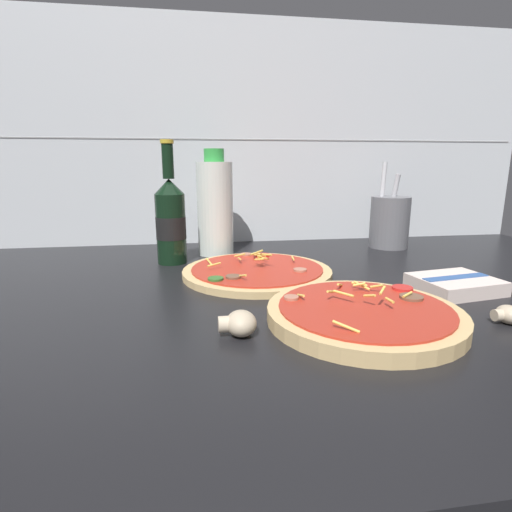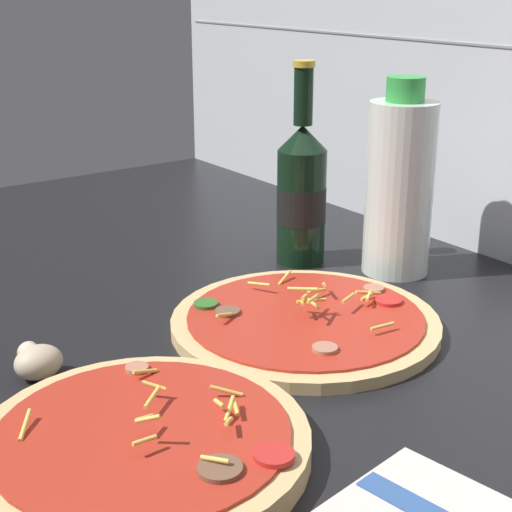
% 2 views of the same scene
% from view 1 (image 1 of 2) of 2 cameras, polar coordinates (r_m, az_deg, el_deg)
% --- Properties ---
extents(counter_slab, '(1.60, 0.90, 0.03)m').
position_cam_1_polar(counter_slab, '(0.69, 2.88, -6.01)').
color(counter_slab, black).
rests_on(counter_slab, ground).
extents(tile_backsplash, '(1.60, 0.01, 0.60)m').
position_cam_1_polar(tile_backsplash, '(1.10, -1.88, 16.28)').
color(tile_backsplash, silver).
rests_on(tile_backsplash, ground).
extents(pizza_near, '(0.27, 0.27, 0.05)m').
position_cam_1_polar(pizza_near, '(0.57, 15.17, -8.00)').
color(pizza_near, tan).
rests_on(pizza_near, counter_slab).
extents(pizza_far, '(0.29, 0.29, 0.05)m').
position_cam_1_polar(pizza_far, '(0.78, 0.15, -2.21)').
color(pizza_far, tan).
rests_on(pizza_far, counter_slab).
extents(beer_bottle, '(0.06, 0.06, 0.26)m').
position_cam_1_polar(beer_bottle, '(0.88, -12.10, 5.07)').
color(beer_bottle, black).
rests_on(beer_bottle, counter_slab).
extents(oil_bottle, '(0.08, 0.08, 0.25)m').
position_cam_1_polar(oil_bottle, '(0.95, -5.86, 6.99)').
color(oil_bottle, silver).
rests_on(oil_bottle, counter_slab).
extents(mushroom_left, '(0.05, 0.05, 0.03)m').
position_cam_1_polar(mushroom_left, '(0.51, -2.41, -9.59)').
color(mushroom_left, beige).
rests_on(mushroom_left, counter_slab).
extents(mushroom_right, '(0.04, 0.04, 0.03)m').
position_cam_1_polar(mushroom_right, '(0.65, 32.29, -7.08)').
color(mushroom_right, beige).
rests_on(mushroom_right, counter_slab).
extents(utensil_crock, '(0.10, 0.10, 0.22)m').
position_cam_1_polar(utensil_crock, '(1.09, 18.52, 4.71)').
color(utensil_crock, slate).
rests_on(utensil_crock, counter_slab).
extents(dish_towel, '(0.14, 0.13, 0.03)m').
position_cam_1_polar(dish_towel, '(0.76, 26.55, -3.63)').
color(dish_towel, beige).
rests_on(dish_towel, counter_slab).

